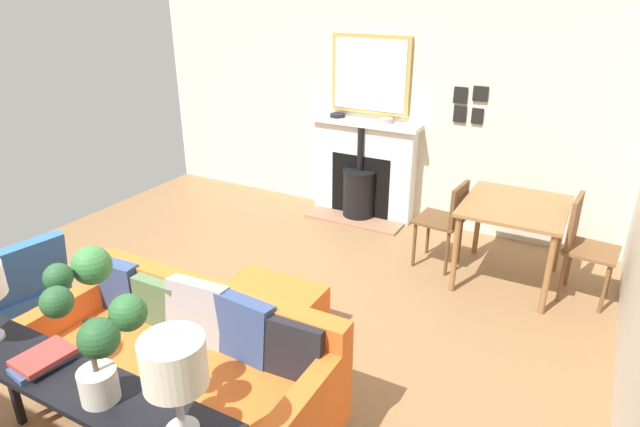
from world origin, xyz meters
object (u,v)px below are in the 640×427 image
(mantel_bowl_near, at_px, (337,115))
(console_table, at_px, (79,397))
(table_lamp_far_end, at_px, (174,365))
(dining_table, at_px, (514,215))
(armchair_accent, at_px, (17,285))
(book_stack, at_px, (43,360))
(dining_chair_by_back_wall, at_px, (582,240))
(fireplace, at_px, (363,175))
(sofa, at_px, (187,364))
(dining_chair_near_fireplace, at_px, (448,217))
(ottoman, at_px, (267,310))
(mantel_bowl_far, at_px, (387,120))
(potted_plant, at_px, (97,318))

(mantel_bowl_near, relative_size, console_table, 0.10)
(table_lamp_far_end, distance_m, dining_table, 3.41)
(armchair_accent, relative_size, dining_table, 0.93)
(book_stack, relative_size, dining_chair_by_back_wall, 0.33)
(dining_table, bearing_deg, console_table, -22.91)
(fireplace, relative_size, book_stack, 4.20)
(fireplace, xyz_separation_m, mantel_bowl_near, (-0.02, -0.34, 0.64))
(dining_table, distance_m, dining_chair_by_back_wall, 0.57)
(sofa, height_order, dining_table, sofa)
(dining_chair_by_back_wall, bearing_deg, book_stack, -33.39)
(console_table, distance_m, dining_table, 3.58)
(dining_table, bearing_deg, fireplace, -113.18)
(armchair_accent, distance_m, book_stack, 1.53)
(book_stack, height_order, dining_table, book_stack)
(fireplace, distance_m, dining_table, 1.91)
(mantel_bowl_near, distance_m, dining_chair_near_fireplace, 1.82)
(ottoman, bearing_deg, table_lamp_far_end, 22.80)
(table_lamp_far_end, xyz_separation_m, dining_chair_by_back_wall, (-3.30, 1.30, -0.58))
(console_table, bearing_deg, ottoman, -179.60)
(console_table, xyz_separation_m, book_stack, (-0.00, -0.23, 0.13))
(book_stack, height_order, dining_chair_by_back_wall, dining_chair_by_back_wall)
(dining_chair_by_back_wall, bearing_deg, dining_table, -89.27)
(mantel_bowl_far, bearing_deg, armchair_accent, -23.17)
(mantel_bowl_far, relative_size, console_table, 0.08)
(console_table, bearing_deg, dining_chair_near_fireplace, 165.82)
(potted_plant, xyz_separation_m, book_stack, (0.01, -0.45, -0.38))
(console_table, bearing_deg, potted_plant, 92.95)
(console_table, height_order, book_stack, book_stack)
(console_table, bearing_deg, mantel_bowl_near, -170.27)
(armchair_accent, bearing_deg, book_stack, 62.62)
(mantel_bowl_near, relative_size, sofa, 0.09)
(mantel_bowl_near, distance_m, ottoman, 2.73)
(sofa, relative_size, dining_chair_near_fireplace, 2.26)
(ottoman, xyz_separation_m, dining_table, (-1.72, 1.40, 0.40))
(mantel_bowl_far, height_order, dining_table, mantel_bowl_far)
(ottoman, relative_size, dining_table, 0.81)
(book_stack, bearing_deg, mantel_bowl_near, -173.40)
(console_table, xyz_separation_m, dining_chair_near_fireplace, (-3.29, 0.83, -0.16))
(dining_table, bearing_deg, ottoman, -39.23)
(table_lamp_far_end, relative_size, dining_table, 0.50)
(mantel_bowl_far, relative_size, book_stack, 0.48)
(fireplace, distance_m, ottoman, 2.50)
(fireplace, xyz_separation_m, potted_plant, (4.03, 0.58, 0.69))
(armchair_accent, bearing_deg, mantel_bowl_far, 156.83)
(potted_plant, xyz_separation_m, dining_chair_by_back_wall, (-3.29, 1.72, -0.65))
(ottoman, xyz_separation_m, console_table, (1.58, 0.01, 0.43))
(fireplace, relative_size, console_table, 0.71)
(sofa, bearing_deg, mantel_bowl_near, -168.31)
(mantel_bowl_near, height_order, dining_chair_by_back_wall, mantel_bowl_near)
(potted_plant, bearing_deg, book_stack, -88.84)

